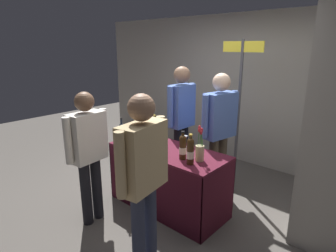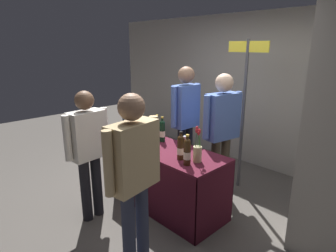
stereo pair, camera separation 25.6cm
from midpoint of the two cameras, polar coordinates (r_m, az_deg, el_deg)
The scene contains 18 objects.
ground_plane at distance 3.83m, azimuth 1.99°, elevation -15.85°, with size 12.00×12.00×0.00m, color #514C47.
back_partition at distance 5.03m, azimuth 19.08°, elevation 6.53°, with size 6.93×0.12×2.54m, color #9E998E.
tasting_table at distance 3.58m, azimuth 2.07°, elevation -8.59°, with size 1.50×0.66×0.79m.
featured_wine_bottle at distance 3.75m, azimuth -6.93°, elevation -1.18°, with size 0.07×0.07×0.34m.
display_bottle_0 at distance 3.72m, azimuth 0.82°, elevation -0.95°, with size 0.07×0.07×0.34m.
display_bottle_1 at distance 3.50m, azimuth -1.55°, elevation -2.08°, with size 0.08×0.08×0.35m.
display_bottle_2 at distance 3.74m, azimuth -1.30°, elevation -1.23°, with size 0.07×0.07×0.30m.
display_bottle_3 at distance 3.84m, azimuth -0.29°, elevation -0.58°, with size 0.08×0.08×0.33m.
display_bottle_4 at distance 3.02m, azimuth 6.32°, elevation -5.14°, with size 0.08×0.08×0.34m.
display_bottle_5 at distance 3.15m, azimuth 4.90°, elevation -4.29°, with size 0.08×0.08×0.32m.
wine_glass_near_vendor at distance 3.55m, azimuth 5.66°, elevation -2.72°, with size 0.06×0.06×0.14m.
wine_glass_mid at distance 3.68m, azimuth -2.77°, elevation -1.78°, with size 0.08×0.08×0.15m.
flower_vase at distance 3.12m, azimuth 8.30°, elevation -4.96°, with size 0.10×0.10×0.41m.
vendor_presenter at distance 4.13m, azimuth 5.33°, elevation 2.25°, with size 0.24×0.56×1.74m.
vendor_assistant at distance 3.77m, azimuth 12.74°, elevation 0.17°, with size 0.29×0.62×1.68m.
taster_foreground_right at distance 2.45m, azimuth -3.94°, elevation -8.64°, with size 0.28×0.62×1.65m.
taster_foreground_left at distance 3.32m, azimuth -13.69°, elevation -3.88°, with size 0.25×0.57×1.55m.
booth_signpost at distance 4.07m, azimuth 16.82°, elevation 4.89°, with size 0.59×0.04×2.10m.
Camera 2 is at (2.35, -2.26, 2.02)m, focal length 30.31 mm.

